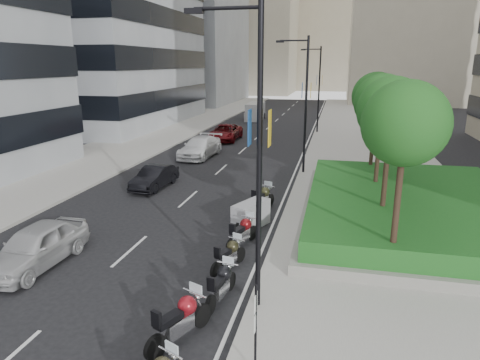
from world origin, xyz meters
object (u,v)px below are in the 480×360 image
(lamp_post_1, at_px, (304,99))
(motorcycle_5, at_px, (251,215))
(car_d, at_px, (225,132))
(car_a, at_px, (36,246))
(motorcycle_4, at_px, (243,232))
(parking_sign, at_px, (256,325))
(car_c, at_px, (200,147))
(motorcycle_6, at_px, (262,199))
(motorcycle_1, at_px, (181,320))
(motorcycle_3, at_px, (229,255))
(lamp_post_0, at_px, (254,147))
(lamp_post_2, at_px, (318,85))
(car_b, at_px, (155,177))
(motorcycle_2, at_px, (222,284))
(delivery_van, at_px, (255,112))

(lamp_post_1, relative_size, motorcycle_5, 4.16)
(motorcycle_5, bearing_deg, car_d, 41.61)
(car_a, bearing_deg, motorcycle_4, 27.95)
(parking_sign, bearing_deg, car_c, 110.91)
(motorcycle_5, bearing_deg, motorcycle_6, 21.73)
(motorcycle_1, bearing_deg, lamp_post_1, 18.90)
(motorcycle_3, bearing_deg, lamp_post_0, -129.16)
(lamp_post_2, xyz_separation_m, motorcycle_3, (-1.34, -32.65, -4.51))
(motorcycle_5, height_order, car_c, car_c)
(lamp_post_2, distance_m, parking_sign, 38.18)
(car_a, relative_size, car_b, 1.14)
(lamp_post_1, distance_m, car_b, 10.86)
(motorcycle_2, xyz_separation_m, motorcycle_3, (-0.30, 2.15, -0.02))
(lamp_post_2, xyz_separation_m, car_d, (-8.40, -6.39, -4.30))
(lamp_post_2, distance_m, motorcycle_1, 37.33)
(lamp_post_2, distance_m, delivery_van, 13.42)
(lamp_post_2, bearing_deg, car_b, -109.65)
(motorcycle_6, bearing_deg, parking_sign, -151.24)
(motorcycle_1, xyz_separation_m, motorcycle_2, (0.53, 2.23, -0.08))
(car_c, bearing_deg, car_d, 93.99)
(car_a, height_order, delivery_van, delivery_van)
(lamp_post_2, relative_size, motorcycle_2, 4.14)
(lamp_post_1, xyz_separation_m, delivery_van, (-8.50, 27.56, -4.04))
(lamp_post_0, distance_m, motorcycle_4, 6.45)
(motorcycle_2, height_order, car_d, car_d)
(motorcycle_4, distance_m, car_b, 10.04)
(car_a, relative_size, car_d, 0.83)
(parking_sign, height_order, motorcycle_5, parking_sign)
(parking_sign, distance_m, motorcycle_6, 12.18)
(car_c, bearing_deg, parking_sign, -64.95)
(lamp_post_2, relative_size, motorcycle_1, 3.89)
(parking_sign, xyz_separation_m, motorcycle_6, (-1.94, 12.00, -0.81))
(lamp_post_2, xyz_separation_m, motorcycle_6, (-1.28, -26.00, -4.42))
(motorcycle_3, distance_m, motorcycle_4, 2.12)
(parking_sign, bearing_deg, motorcycle_6, 99.17)
(lamp_post_2, bearing_deg, lamp_post_1, -90.00)
(car_b, bearing_deg, motorcycle_2, -53.14)
(lamp_post_1, distance_m, motorcycle_2, 17.42)
(car_a, bearing_deg, car_d, 92.11)
(motorcycle_4, height_order, car_c, car_c)
(motorcycle_4, bearing_deg, delivery_van, 29.41)
(lamp_post_1, relative_size, motorcycle_3, 4.52)
(lamp_post_0, bearing_deg, lamp_post_2, 90.00)
(motorcycle_4, relative_size, car_c, 0.40)
(lamp_post_2, bearing_deg, delivery_van, 131.64)
(motorcycle_4, relative_size, car_a, 0.47)
(lamp_post_0, distance_m, delivery_van, 45.55)
(car_c, bearing_deg, lamp_post_1, -19.82)
(lamp_post_2, relative_size, motorcycle_6, 3.89)
(motorcycle_1, xyz_separation_m, car_c, (-6.85, 22.77, 0.14))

